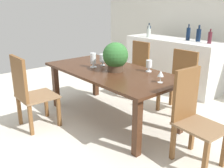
{
  "coord_description": "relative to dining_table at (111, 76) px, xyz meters",
  "views": [
    {
      "loc": [
        2.63,
        -2.3,
        1.65
      ],
      "look_at": [
        0.06,
        -0.14,
        0.55
      ],
      "focal_mm": 40.23,
      "sensor_mm": 36.0,
      "label": 1
    }
  ],
  "objects": [
    {
      "name": "kitchen_counter",
      "position": [
        -0.36,
        1.9,
        -0.16
      ],
      "size": [
        1.96,
        0.69,
        0.96
      ],
      "primitive_type": "cube",
      "color": "silver",
      "rests_on": "ground"
    },
    {
      "name": "ground_plane",
      "position": [
        0.0,
        0.11,
        -0.64
      ],
      "size": [
        7.04,
        7.04,
        0.0
      ],
      "primitive_type": "plane",
      "color": "silver"
    },
    {
      "name": "crystal_vase_right",
      "position": [
        -0.29,
        -0.1,
        0.21
      ],
      "size": [
        0.1,
        0.1,
        0.21
      ],
      "color": "silver",
      "rests_on": "dining_table"
    },
    {
      "name": "back_wall",
      "position": [
        0.0,
        2.71,
        0.66
      ],
      "size": [
        6.4,
        0.1,
        2.6
      ],
      "primitive_type": "cube",
      "color": "silver",
      "rests_on": "ground"
    },
    {
      "name": "dining_table",
      "position": [
        0.0,
        0.0,
        0.0
      ],
      "size": [
        2.06,
        1.01,
        0.73
      ],
      "color": "#422616",
      "rests_on": "ground"
    },
    {
      "name": "chair_near_left",
      "position": [
        -0.46,
        -1.03,
        -0.1
      ],
      "size": [
        0.47,
        0.48,
        1.0
      ],
      "rotation": [
        0.0,
        0.0,
        3.14
      ],
      "color": "brown",
      "rests_on": "ground"
    },
    {
      "name": "wine_bottle_tall",
      "position": [
        -0.09,
        1.95,
        0.44
      ],
      "size": [
        0.07,
        0.07,
        0.3
      ],
      "color": "#0F1E38",
      "rests_on": "kitchen_counter"
    },
    {
      "name": "wine_bottle_green",
      "position": [
        0.37,
        1.91,
        0.42
      ],
      "size": [
        0.07,
        0.07,
        0.25
      ],
      "color": "#511E28",
      "rests_on": "kitchen_counter"
    },
    {
      "name": "chair_far_right",
      "position": [
        0.46,
        1.01,
        -0.12
      ],
      "size": [
        0.47,
        0.42,
        0.95
      ],
      "rotation": [
        0.0,
        0.0,
        0.02
      ],
      "color": "brown",
      "rests_on": "ground"
    },
    {
      "name": "wine_bottle_clear",
      "position": [
        -0.95,
        1.82,
        0.43
      ],
      "size": [
        0.06,
        0.06,
        0.27
      ],
      "color": "#0F1E38",
      "rests_on": "kitchen_counter"
    },
    {
      "name": "chair_far_left",
      "position": [
        -0.47,
        1.01,
        -0.11
      ],
      "size": [
        0.43,
        0.42,
        0.98
      ],
      "rotation": [
        0.0,
        0.0,
        0.06
      ],
      "color": "brown",
      "rests_on": "ground"
    },
    {
      "name": "crystal_vase_center_near",
      "position": [
        -0.28,
        0.07,
        0.2
      ],
      "size": [
        0.09,
        0.09,
        0.18
      ],
      "color": "silver",
      "rests_on": "dining_table"
    },
    {
      "name": "wine_bottle_dark",
      "position": [
        0.12,
        1.97,
        0.44
      ],
      "size": [
        0.08,
        0.08,
        0.3
      ],
      "color": "#0F1E38",
      "rests_on": "kitchen_counter"
    },
    {
      "name": "wine_bottle_amber",
      "position": [
        -0.85,
        1.71,
        0.41
      ],
      "size": [
        0.08,
        0.08,
        0.24
      ],
      "color": "#B2BFB7",
      "rests_on": "kitchen_counter"
    },
    {
      "name": "crystal_vase_left",
      "position": [
        0.39,
        0.35,
        0.19
      ],
      "size": [
        0.08,
        0.08,
        0.16
      ],
      "color": "silver",
      "rests_on": "dining_table"
    },
    {
      "name": "flower_centerpiece",
      "position": [
        0.07,
        0.02,
        0.3
      ],
      "size": [
        0.35,
        0.35,
        0.4
      ],
      "color": "#4C3828",
      "rests_on": "dining_table"
    },
    {
      "name": "wine_glass",
      "position": [
        0.81,
        0.09,
        0.2
      ],
      "size": [
        0.07,
        0.07,
        0.15
      ],
      "color": "silver",
      "rests_on": "dining_table"
    },
    {
      "name": "chair_foot_end",
      "position": [
        1.33,
        0.01,
        -0.11
      ],
      "size": [
        0.5,
        0.44,
        1.0
      ],
      "rotation": [
        0.0,
        0.0,
        1.5
      ],
      "color": "brown",
      "rests_on": "ground"
    }
  ]
}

